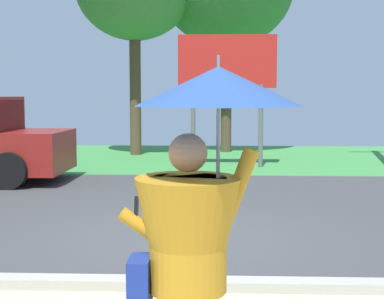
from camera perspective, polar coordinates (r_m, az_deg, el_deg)
ground_plane at (r=10.59m, az=-0.63°, el=-5.19°), size 40.00×22.00×0.20m
monk_pedestrian at (r=3.25m, az=0.22°, el=-9.44°), size 1.04×0.93×2.13m
roadside_billboard at (r=15.11m, az=3.56°, el=7.88°), size 2.60×0.12×3.50m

